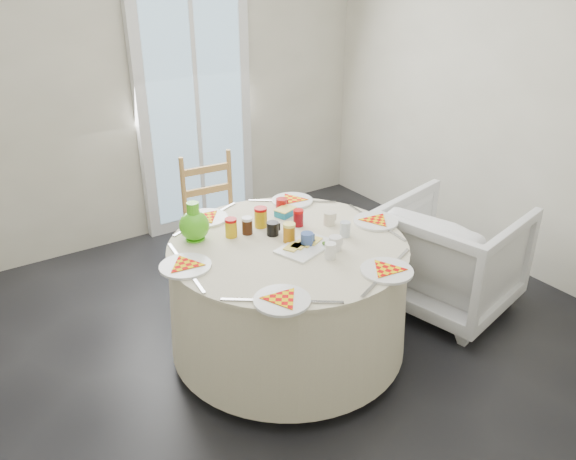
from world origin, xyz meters
TOP-DOWN VIEW (x-y plane):
  - floor at (0.00, 0.00)m, footprint 4.00×4.00m
  - wall_back at (0.00, 2.00)m, footprint 4.00×0.02m
  - wall_right at (2.00, 0.00)m, footprint 0.02×4.00m
  - glass_door at (0.40, 1.95)m, footprint 1.00×0.08m
  - table at (0.01, 0.01)m, footprint 1.35×1.35m
  - wooden_chair at (0.07, 0.99)m, footprint 0.44×0.42m
  - armchair at (1.18, -0.18)m, footprint 0.89×0.93m
  - place_settings at (0.01, 0.01)m, footprint 1.89×1.89m
  - jar_cluster at (-0.02, 0.21)m, footprint 0.50×0.34m
  - butter_tub at (0.21, 0.33)m, footprint 0.14×0.12m
  - green_pitcher at (-0.39, 0.34)m, footprint 0.18×0.18m
  - cheese_platter at (0.06, -0.09)m, footprint 0.36×0.29m
  - mugs_glasses at (0.18, 0.03)m, footprint 0.68×0.68m

SIDE VIEW (x-z plane):
  - floor at x=0.00m, z-range 0.00..0.00m
  - table at x=0.01m, z-range 0.03..0.72m
  - armchair at x=1.18m, z-range -0.01..0.79m
  - wooden_chair at x=0.07m, z-range 0.01..0.93m
  - place_settings at x=0.01m, z-range 0.76..0.78m
  - cheese_platter at x=0.06m, z-range 0.75..0.79m
  - butter_tub at x=0.21m, z-range 0.76..0.81m
  - mugs_glasses at x=0.18m, z-range 0.76..0.86m
  - jar_cluster at x=-0.02m, z-range 0.75..0.89m
  - green_pitcher at x=-0.39m, z-range 0.76..0.98m
  - glass_door at x=0.40m, z-range 0.00..2.10m
  - wall_back at x=0.00m, z-range 0.00..2.60m
  - wall_right at x=2.00m, z-range 0.00..2.60m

